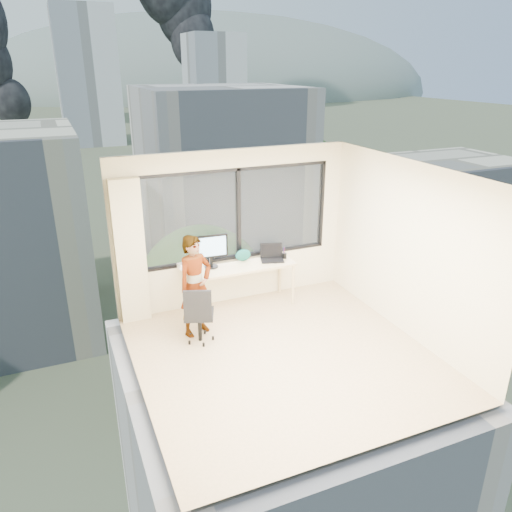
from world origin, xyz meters
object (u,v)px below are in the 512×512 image
desk (241,286)px  chair (199,313)px  laptop (272,254)px  handbag (243,255)px  person (195,286)px  monitor (211,251)px  game_console (190,266)px

desk → chair: bearing=-140.0°
desk → laptop: 0.75m
desk → chair: size_ratio=1.95×
handbag → desk: bearing=-140.2°
chair → handbag: bearing=62.4°
laptop → person: bearing=-143.5°
chair → person: bearing=103.0°
monitor → game_console: size_ratio=1.66×
game_console → handbag: (0.91, -0.03, 0.06)m
laptop → handbag: size_ratio=1.50×
desk → laptop: size_ratio=4.51×
person → game_console: size_ratio=4.63×
game_console → laptop: size_ratio=0.85×
desk → laptop: bearing=-2.0°
monitor → chair: bearing=-114.5°
laptop → chair: bearing=-136.1°
game_console → laptop: laptop is taller
game_console → handbag: 0.91m
person → handbag: (1.04, 0.73, 0.07)m
person → handbag: person is taller
monitor → laptop: 1.06m
monitor → laptop: monitor is taller
chair → laptop: 1.77m
chair → monitor: monitor is taller
chair → laptop: bearing=47.5°
chair → laptop: size_ratio=2.31×
game_console → person: bearing=-113.7°
game_console → desk: bearing=-27.8°
monitor → game_console: bearing=168.3°
chair → handbag: handbag is taller
laptop → desk: bearing=-165.3°
person → desk: bearing=9.7°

